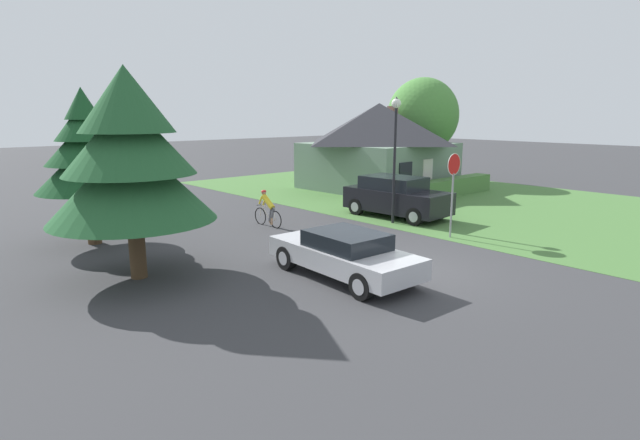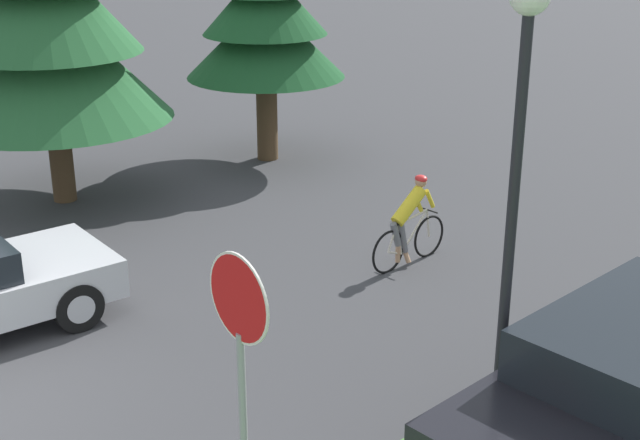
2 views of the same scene
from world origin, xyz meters
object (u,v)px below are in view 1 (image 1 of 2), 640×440
Objects in this scene: sedan_left_lane at (344,254)px; deciduous_tree_right at (423,116)px; parked_suv_right at (396,197)px; street_lamp at (395,134)px; stop_sign at (453,178)px; conifer_tall_near at (130,156)px; cottage_house at (378,145)px; conifer_tall_far at (86,152)px; cyclist at (268,209)px.

deciduous_tree_right is (18.76, 11.44, 3.68)m from sedan_left_lane.
street_lamp reaches higher than parked_suv_right.
stop_sign is 0.45× the size of deciduous_tree_right.
stop_sign is at bearing -139.42° from deciduous_tree_right.
street_lamp is 0.90× the size of conifer_tall_near.
street_lamp is 14.54m from deciduous_tree_right.
deciduous_tree_right reaches higher than cottage_house.
conifer_tall_far is (-10.05, 7.90, 0.97)m from stop_sign.
cottage_house reaches higher than cyclist.
parked_suv_right is (7.61, 4.42, 0.21)m from sedan_left_lane.
deciduous_tree_right is at bearing 32.37° from street_lamp.
cyclist is 7.34m from stop_sign.
conifer_tall_near reaches higher than street_lamp.
street_lamp is (-1.12, -0.75, 2.80)m from parked_suv_right.
deciduous_tree_right is at bearing -139.66° from stop_sign.
stop_sign is at bearing -38.17° from conifer_tall_far.
stop_sign is at bearing -128.35° from cottage_house.
cottage_house is 9.03m from parked_suv_right.
deciduous_tree_right is (11.15, 7.02, 3.47)m from parked_suv_right.
cottage_house reaches higher than sedan_left_lane.
cottage_house is 12.72m from stop_sign.
stop_sign is 16.75m from deciduous_tree_right.
sedan_left_lane is (-13.68, -10.87, -1.97)m from cottage_house.
parked_suv_right is 12.14m from conifer_tall_near.
sedan_left_lane is 8.04m from street_lamp.
cyclist is at bearing -16.66° from conifer_tall_far.
conifer_tall_far is at bearing 70.92° from cyclist.
cottage_house is at bearing -48.69° from sedan_left_lane.
stop_sign is (6.15, 0.63, 1.54)m from sedan_left_lane.
cyclist is (2.28, 6.68, 0.03)m from sedan_left_lane.
parked_suv_right is 4.27m from stop_sign.
street_lamp is at bearing -128.00° from cyclist.
stop_sign reaches higher than cyclist.
stop_sign is 0.58× the size of conifer_tall_far.
conifer_tall_far is (-3.90, 8.53, 2.51)m from sedan_left_lane.
sedan_left_lane is 6.33m from conifer_tall_near.
cottage_house is 2.66× the size of stop_sign.
conifer_tall_far is at bearing -174.42° from cottage_house.
cyclist is at bearing -16.01° from sedan_left_lane.
deciduous_tree_right is (12.62, 10.81, 2.13)m from stop_sign.
parked_suv_right is 0.69× the size of deciduous_tree_right.
stop_sign reaches higher than sedan_left_lane.
street_lamp is at bearing -147.63° from deciduous_tree_right.
street_lamp reaches higher than sedan_left_lane.
parked_suv_right reaches higher than sedan_left_lane.
conifer_tall_near is (-6.54, -2.86, 2.68)m from cyclist.
cottage_house is 1.20× the size of deciduous_tree_right.
parked_suv_right is 0.88× the size of conifer_tall_far.
cyclist is 0.55× the size of stop_sign.
parked_suv_right is (5.33, -2.26, 0.18)m from cyclist.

